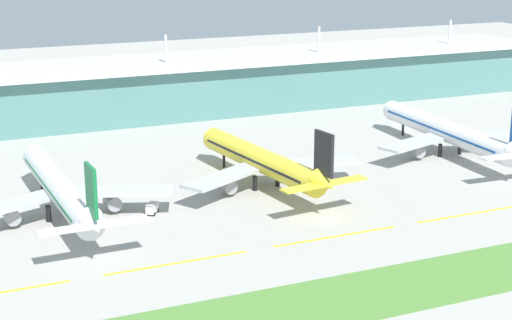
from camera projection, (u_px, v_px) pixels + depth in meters
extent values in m
plane|color=#A8A59E|center=(325.00, 219.00, 177.26)|extent=(600.00, 600.00, 0.00)
cube|color=slate|center=(162.00, 91.00, 274.74)|extent=(280.00, 28.00, 16.91)
cube|color=silver|center=(161.00, 63.00, 272.23)|extent=(288.00, 34.00, 1.80)
cylinder|color=silver|center=(166.00, 49.00, 265.85)|extent=(0.90, 0.90, 9.00)
cylinder|color=silver|center=(319.00, 40.00, 287.89)|extent=(0.90, 0.90, 9.00)
cylinder|color=silver|center=(450.00, 32.00, 309.93)|extent=(0.90, 0.90, 9.00)
cylinder|color=silver|center=(59.00, 187.00, 178.11)|extent=(6.84, 54.74, 5.80)
cone|color=silver|center=(33.00, 155.00, 203.66)|extent=(5.58, 4.10, 5.51)
cone|color=silver|center=(94.00, 225.00, 151.36)|extent=(5.05, 6.72, 5.72)
cube|color=#146B38|center=(91.00, 191.00, 150.50)|extent=(0.82, 6.41, 9.50)
cube|color=silver|center=(64.00, 230.00, 149.60)|extent=(10.06, 3.39, 0.36)
cube|color=silver|center=(123.00, 221.00, 154.11)|extent=(10.06, 3.39, 0.36)
cube|color=#B7BABF|center=(6.00, 206.00, 169.68)|extent=(24.74, 15.67, 0.70)
cylinder|color=gray|center=(12.00, 216.00, 172.18)|extent=(3.28, 4.56, 3.20)
cube|color=#B7BABF|center=(119.00, 191.00, 179.53)|extent=(24.85, 14.92, 0.70)
cylinder|color=gray|center=(112.00, 202.00, 181.04)|extent=(3.28, 4.56, 3.20)
cylinder|color=black|center=(42.00, 182.00, 197.23)|extent=(0.70, 0.70, 3.60)
cylinder|color=black|center=(49.00, 214.00, 175.45)|extent=(1.10, 1.10, 3.60)
cylinder|color=black|center=(78.00, 209.00, 178.07)|extent=(1.10, 1.10, 3.60)
cube|color=#146B38|center=(59.00, 185.00, 178.00)|extent=(6.77, 49.28, 0.60)
cylinder|color=yellow|center=(260.00, 160.00, 199.35)|extent=(11.38, 49.28, 5.80)
cone|color=yellow|center=(209.00, 137.00, 221.27)|extent=(5.93, 4.61, 5.51)
cone|color=yellow|center=(326.00, 184.00, 176.28)|extent=(5.66, 7.15, 5.72)
cube|color=black|center=(324.00, 154.00, 175.37)|extent=(1.43, 6.44, 9.50)
cube|color=yellow|center=(303.00, 188.00, 174.04)|extent=(10.30, 4.33, 0.36)
cube|color=yellow|center=(345.00, 180.00, 179.45)|extent=(10.30, 4.33, 0.36)
cube|color=#B7BABF|center=(225.00, 177.00, 190.13)|extent=(24.33, 17.46, 0.70)
cylinder|color=gray|center=(227.00, 186.00, 192.67)|extent=(3.70, 4.84, 3.20)
cube|color=#B7BABF|center=(311.00, 162.00, 201.94)|extent=(24.94, 12.93, 0.70)
cylinder|color=gray|center=(304.00, 172.00, 203.29)|extent=(3.70, 4.84, 3.20)
cylinder|color=black|center=(224.00, 161.00, 215.81)|extent=(0.70, 0.70, 3.60)
cylinder|color=black|center=(255.00, 183.00, 196.55)|extent=(1.10, 1.10, 3.60)
cylinder|color=black|center=(278.00, 179.00, 199.70)|extent=(1.10, 1.10, 3.60)
cube|color=black|center=(260.00, 158.00, 199.24)|extent=(10.86, 44.42, 0.60)
cylinder|color=white|center=(445.00, 130.00, 228.51)|extent=(8.75, 58.60, 5.80)
cone|color=white|center=(388.00, 108.00, 256.52)|extent=(5.71, 4.27, 5.51)
cube|color=white|center=(500.00, 157.00, 197.87)|extent=(10.15, 3.70, 0.36)
cube|color=#B7BABF|center=(416.00, 142.00, 220.71)|extent=(24.90, 14.28, 0.70)
cylinder|color=gray|center=(416.00, 151.00, 223.17)|extent=(3.42, 4.66, 3.20)
cube|color=#B7BABF|center=(490.00, 135.00, 229.07)|extent=(24.63, 16.27, 0.70)
cylinder|color=gray|center=(483.00, 144.00, 230.70)|extent=(3.42, 4.66, 3.20)
cylinder|color=black|center=(403.00, 130.00, 249.43)|extent=(0.70, 0.70, 3.60)
cylinder|color=black|center=(440.00, 150.00, 225.97)|extent=(1.10, 1.10, 3.60)
cylinder|color=black|center=(460.00, 148.00, 228.20)|extent=(1.10, 1.10, 3.60)
cube|color=#19519E|center=(445.00, 129.00, 228.41)|extent=(8.49, 52.77, 0.60)
cube|color=yellow|center=(177.00, 263.00, 153.99)|extent=(28.00, 0.70, 0.04)
cube|color=yellow|center=(336.00, 236.00, 167.38)|extent=(28.00, 0.70, 0.04)
cube|color=yellow|center=(471.00, 214.00, 180.76)|extent=(28.00, 0.70, 0.04)
cube|color=#518438|center=(425.00, 283.00, 145.28)|extent=(300.00, 18.00, 0.10)
cube|color=silver|center=(152.00, 209.00, 180.34)|extent=(3.58, 3.97, 1.60)
cube|color=silver|center=(152.00, 204.00, 180.03)|extent=(3.37, 3.68, 0.16)
cylinder|color=black|center=(154.00, 214.00, 179.20)|extent=(0.81, 0.93, 0.90)
cylinder|color=black|center=(147.00, 214.00, 179.53)|extent=(0.81, 0.93, 0.90)
cylinder|color=black|center=(158.00, 210.00, 181.58)|extent=(0.81, 0.93, 0.90)
cylinder|color=black|center=(151.00, 210.00, 181.90)|extent=(0.81, 0.93, 0.90)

